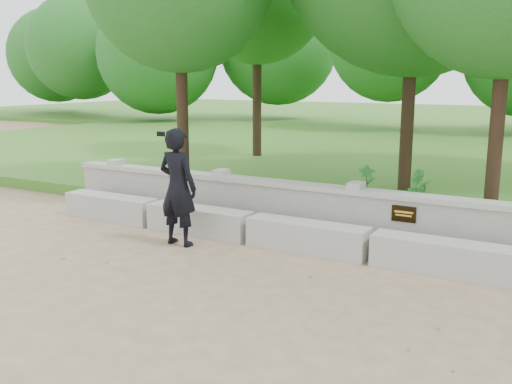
% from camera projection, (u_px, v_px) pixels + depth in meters
% --- Properties ---
extents(ground, '(80.00, 80.00, 0.00)m').
position_uv_depth(ground, '(316.00, 307.00, 6.57)').
color(ground, tan).
rests_on(ground, ground).
extents(lawn, '(40.00, 22.00, 0.25)m').
position_uv_depth(lawn, '(492.00, 155.00, 18.46)').
color(lawn, '#2B6519').
rests_on(lawn, ground).
extents(concrete_bench, '(11.90, 0.45, 0.45)m').
position_uv_depth(concrete_bench, '(371.00, 246.00, 8.14)').
color(concrete_bench, beige).
rests_on(concrete_bench, ground).
extents(parapet_wall, '(12.50, 0.35, 0.90)m').
position_uv_depth(parapet_wall, '(386.00, 220.00, 8.69)').
color(parapet_wall, '#B6B3AB').
rests_on(parapet_wall, ground).
extents(man_main, '(0.69, 0.61, 1.84)m').
position_uv_depth(man_main, '(178.00, 187.00, 8.84)').
color(man_main, black).
rests_on(man_main, ground).
extents(shrub_a, '(0.40, 0.36, 0.64)m').
position_uv_depth(shrub_a, '(367.00, 181.00, 11.35)').
color(shrub_a, '#2D842D').
rests_on(shrub_a, lawn).
extents(shrub_b, '(0.42, 0.45, 0.66)m').
position_uv_depth(shrub_b, '(415.00, 187.00, 10.71)').
color(shrub_b, '#2D842D').
rests_on(shrub_b, lawn).
extents(shrub_d, '(0.32, 0.35, 0.59)m').
position_uv_depth(shrub_d, '(424.00, 196.00, 10.05)').
color(shrub_d, '#2D842D').
rests_on(shrub_d, lawn).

